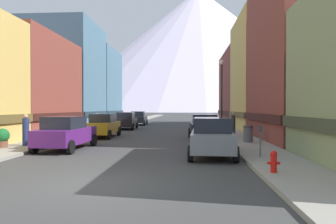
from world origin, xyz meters
TOP-DOWN VIEW (x-y plane):
  - ground_plane at (0.00, 0.00)m, footprint 400.00×400.00m
  - sidewalk_left at (-6.25, 35.00)m, footprint 2.50×100.00m
  - sidewalk_right at (6.25, 35.00)m, footprint 2.50×100.00m
  - storefront_left_1 at (-11.60, 15.49)m, footprint 8.51×9.56m
  - storefront_left_2 at (-12.42, 24.85)m, footprint 10.15×8.40m
  - storefront_left_3 at (-10.67, 33.74)m, footprint 6.63×8.84m
  - storefront_right_1 at (11.07, 12.05)m, footprint 7.45×9.77m
  - storefront_right_2 at (12.00, 22.11)m, footprint 9.31×9.54m
  - storefront_right_3 at (11.76, 33.33)m, footprint 8.82×12.75m
  - car_left_0 at (-3.80, 7.35)m, footprint 2.17×4.45m
  - car_left_1 at (-3.80, 14.31)m, footprint 2.13×4.43m
  - car_left_2 at (-3.80, 23.09)m, footprint 2.24×4.48m
  - car_left_3 at (-3.80, 31.19)m, footprint 2.21×4.47m
  - car_right_0 at (3.80, 5.58)m, footprint 2.25×4.48m
  - car_right_1 at (3.80, 13.14)m, footprint 2.19×4.46m
  - fire_hydrant_near at (5.45, 1.45)m, footprint 0.40×0.22m
  - parking_meter_near at (5.75, 4.58)m, footprint 0.14×0.10m
  - trash_bin_right at (6.35, 10.32)m, footprint 0.59×0.59m
  - potted_plant_0 at (-7.00, 6.80)m, footprint 0.72×0.72m
  - pedestrian_0 at (-6.25, 21.03)m, footprint 0.36×0.36m
  - pedestrian_1 at (6.25, 15.89)m, footprint 0.36×0.36m
  - pedestrian_2 at (-6.25, 7.76)m, footprint 0.36×0.36m
  - streetlamp_right at (5.35, 15.87)m, footprint 0.36×0.36m
  - mountain_backdrop at (11.44, 260.00)m, footprint 244.77×244.77m

SIDE VIEW (x-z plane):
  - ground_plane at x=0.00m, z-range 0.00..0.00m
  - sidewalk_left at x=-6.25m, z-range 0.00..0.15m
  - sidewalk_right at x=6.25m, z-range 0.00..0.15m
  - fire_hydrant_near at x=5.45m, z-range 0.17..0.88m
  - trash_bin_right at x=6.35m, z-range 0.15..1.13m
  - potted_plant_0 at x=-7.00m, z-range 0.19..1.19m
  - pedestrian_0 at x=-6.25m, z-range 0.08..1.66m
  - car_left_0 at x=-3.80m, z-range 0.01..1.79m
  - car_left_1 at x=-3.80m, z-range 0.01..1.79m
  - car_left_2 at x=-3.80m, z-range 0.01..1.79m
  - car_left_3 at x=-3.80m, z-range 0.01..1.79m
  - car_right_0 at x=3.80m, z-range 0.01..1.79m
  - car_right_1 at x=3.80m, z-range 0.01..1.79m
  - pedestrian_1 at x=6.25m, z-range 0.09..1.80m
  - pedestrian_2 at x=-6.25m, z-range 0.09..1.82m
  - parking_meter_near at x=5.75m, z-range 0.35..1.68m
  - storefront_left_1 at x=-11.60m, z-range -0.15..7.87m
  - streetlamp_right at x=5.35m, z-range 1.06..6.92m
  - storefront_right_3 at x=11.76m, z-range -0.16..9.49m
  - storefront_left_3 at x=-10.67m, z-range -0.17..10.22m
  - storefront_right_2 at x=12.00m, z-range -0.18..10.88m
  - storefront_left_2 at x=-12.42m, z-range -0.18..11.39m
  - storefront_right_1 at x=11.07m, z-range -0.18..11.77m
  - mountain_backdrop at x=11.44m, z-range 0.00..106.04m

